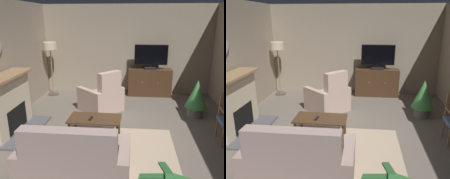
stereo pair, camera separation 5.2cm
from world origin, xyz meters
TOP-DOWN VIEW (x-y plane):
  - ground_plane at (0.00, 0.00)m, footprint 5.90×7.14m
  - wall_back at (0.00, 3.32)m, footprint 5.90×0.10m
  - rug_central at (-0.06, -0.51)m, footprint 2.22×2.08m
  - fireplace at (-2.37, 0.17)m, footprint 0.84×1.55m
  - tv_cabinet at (0.74, 2.97)m, footprint 1.33×0.46m
  - television at (0.74, 2.92)m, footprint 1.00×0.20m
  - coffee_table at (-0.52, 0.04)m, footprint 1.06×0.58m
  - tv_remote at (-0.59, -0.02)m, footprint 0.07×0.17m
  - sofa_floral at (-0.58, -1.37)m, footprint 1.58×0.86m
  - armchair_near_window at (-0.58, 1.54)m, footprint 1.27×1.27m
  - potted_plant_tall_palm_by_window at (1.79, 1.40)m, footprint 0.54×0.54m
  - floor_lamp at (-2.33, 2.74)m, footprint 0.41×0.41m

SIDE VIEW (x-z plane):
  - ground_plane at x=0.00m, z-range -0.04..0.00m
  - rug_central at x=-0.06m, z-range 0.00..0.01m
  - sofa_floral at x=-0.58m, z-range -0.18..0.85m
  - armchair_near_window at x=-0.58m, z-range -0.21..0.89m
  - coffee_table at x=-0.52m, z-range 0.18..0.63m
  - tv_cabinet at x=0.74m, z-range -0.02..0.84m
  - tv_remote at x=-0.59m, z-range 0.46..0.48m
  - potted_plant_tall_palm_by_window at x=1.79m, z-range 0.05..0.99m
  - fireplace at x=-2.37m, z-range -0.03..1.23m
  - television at x=0.74m, z-range 0.88..1.63m
  - floor_lamp at x=-2.33m, z-range 0.54..2.22m
  - wall_back at x=0.00m, z-range 0.00..2.79m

